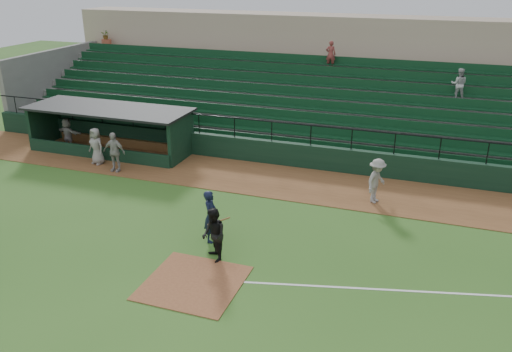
% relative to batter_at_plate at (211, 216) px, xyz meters
% --- Properties ---
extents(ground, '(90.00, 90.00, 0.00)m').
position_rel_batter_at_plate_xyz_m(ground, '(0.59, -1.76, -0.99)').
color(ground, '#315D1E').
rests_on(ground, ground).
extents(warning_track, '(40.00, 4.00, 0.03)m').
position_rel_batter_at_plate_xyz_m(warning_track, '(0.59, 6.24, -0.97)').
color(warning_track, brown).
rests_on(warning_track, ground).
extents(home_plate_dirt, '(3.00, 3.00, 0.03)m').
position_rel_batter_at_plate_xyz_m(home_plate_dirt, '(0.59, -2.76, -0.97)').
color(home_plate_dirt, brown).
rests_on(home_plate_dirt, ground).
extents(foul_line, '(17.49, 4.44, 0.01)m').
position_rel_batter_at_plate_xyz_m(foul_line, '(8.59, -0.56, -0.98)').
color(foul_line, white).
rests_on(foul_line, ground).
extents(stadium_structure, '(38.00, 13.08, 6.40)m').
position_rel_batter_at_plate_xyz_m(stadium_structure, '(0.59, 14.70, 1.32)').
color(stadium_structure, black).
rests_on(stadium_structure, ground).
extents(dugout, '(8.90, 3.20, 2.42)m').
position_rel_batter_at_plate_xyz_m(dugout, '(-9.16, 7.80, 0.35)').
color(dugout, black).
rests_on(dugout, ground).
extents(batter_at_plate, '(1.08, 0.78, 1.97)m').
position_rel_batter_at_plate_xyz_m(batter_at_plate, '(0.00, 0.00, 0.00)').
color(batter_at_plate, black).
rests_on(batter_at_plate, ground).
extents(umpire, '(1.15, 1.18, 1.91)m').
position_rel_batter_at_plate_xyz_m(umpire, '(0.65, -1.23, -0.03)').
color(umpire, black).
rests_on(umpire, ground).
extents(runner, '(1.10, 1.42, 1.93)m').
position_rel_batter_at_plate_xyz_m(runner, '(5.22, 5.36, 0.01)').
color(runner, gray).
rests_on(runner, warning_track).
extents(dugout_player_a, '(1.16, 0.52, 1.95)m').
position_rel_batter_at_plate_xyz_m(dugout_player_a, '(-7.27, 4.83, 0.02)').
color(dugout_player_a, '#A5A09B').
rests_on(dugout_player_a, warning_track).
extents(dugout_player_b, '(1.03, 0.81, 1.87)m').
position_rel_batter_at_plate_xyz_m(dugout_player_b, '(-8.69, 5.39, -0.02)').
color(dugout_player_b, gray).
rests_on(dugout_player_b, warning_track).
extents(dugout_player_c, '(1.66, 0.76, 1.72)m').
position_rel_batter_at_plate_xyz_m(dugout_player_c, '(-11.57, 6.88, -0.09)').
color(dugout_player_c, gray).
rests_on(dugout_player_c, warning_track).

